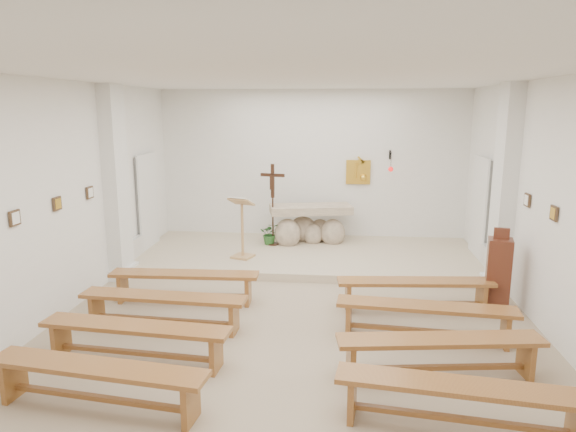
# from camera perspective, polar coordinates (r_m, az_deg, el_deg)

# --- Properties ---
(ground) EXTENTS (7.00, 10.00, 0.00)m
(ground) POSITION_cam_1_polar(r_m,az_deg,el_deg) (7.48, 0.46, -12.47)
(ground) COLOR tan
(ground) RESTS_ON ground
(wall_left) EXTENTS (0.02, 10.00, 3.50)m
(wall_left) POSITION_cam_1_polar(r_m,az_deg,el_deg) (8.04, -25.11, 1.21)
(wall_left) COLOR white
(wall_left) RESTS_ON ground
(wall_right) EXTENTS (0.02, 10.00, 3.50)m
(wall_right) POSITION_cam_1_polar(r_m,az_deg,el_deg) (7.48, 28.16, 0.19)
(wall_right) COLOR white
(wall_right) RESTS_ON ground
(wall_back) EXTENTS (7.00, 0.02, 3.50)m
(wall_back) POSITION_cam_1_polar(r_m,az_deg,el_deg) (11.86, 2.71, 5.45)
(wall_back) COLOR white
(wall_back) RESTS_ON ground
(ceiling) EXTENTS (7.00, 10.00, 0.02)m
(ceiling) POSITION_cam_1_polar(r_m,az_deg,el_deg) (6.82, 0.52, 15.29)
(ceiling) COLOR silver
(ceiling) RESTS_ON wall_back
(sanctuary_platform) EXTENTS (6.98, 3.00, 0.15)m
(sanctuary_platform) POSITION_cam_1_polar(r_m,az_deg,el_deg) (10.73, 2.20, -4.38)
(sanctuary_platform) COLOR #C1B094
(sanctuary_platform) RESTS_ON ground
(pilaster_left) EXTENTS (0.26, 0.55, 3.50)m
(pilaster_left) POSITION_cam_1_polar(r_m,az_deg,el_deg) (9.74, -18.55, 3.41)
(pilaster_left) COLOR white
(pilaster_left) RESTS_ON ground
(pilaster_right) EXTENTS (0.26, 0.55, 3.50)m
(pilaster_right) POSITION_cam_1_polar(r_m,az_deg,el_deg) (9.30, 22.89, 2.71)
(pilaster_right) COLOR white
(pilaster_right) RESTS_ON ground
(gold_wall_relief) EXTENTS (0.55, 0.04, 0.55)m
(gold_wall_relief) POSITION_cam_1_polar(r_m,az_deg,el_deg) (11.84, 7.80, 4.85)
(gold_wall_relief) COLOR gold
(gold_wall_relief) RESTS_ON wall_back
(sanctuary_lamp) EXTENTS (0.11, 0.36, 0.44)m
(sanctuary_lamp) POSITION_cam_1_polar(r_m,az_deg,el_deg) (11.61, 11.33, 5.39)
(sanctuary_lamp) COLOR black
(sanctuary_lamp) RESTS_ON wall_back
(station_frame_left_front) EXTENTS (0.03, 0.20, 0.20)m
(station_frame_left_front) POSITION_cam_1_polar(r_m,az_deg,el_deg) (7.38, -28.09, -0.20)
(station_frame_left_front) COLOR #47311F
(station_frame_left_front) RESTS_ON wall_left
(station_frame_left_mid) EXTENTS (0.03, 0.20, 0.20)m
(station_frame_left_mid) POSITION_cam_1_polar(r_m,az_deg,el_deg) (8.21, -24.27, 1.26)
(station_frame_left_mid) COLOR #47311F
(station_frame_left_mid) RESTS_ON wall_left
(station_frame_left_rear) EXTENTS (0.03, 0.20, 0.20)m
(station_frame_left_rear) POSITION_cam_1_polar(r_m,az_deg,el_deg) (9.07, -21.16, 2.45)
(station_frame_left_rear) COLOR #47311F
(station_frame_left_rear) RESTS_ON wall_left
(station_frame_right_mid) EXTENTS (0.03, 0.20, 0.20)m
(station_frame_right_mid) POSITION_cam_1_polar(r_m,az_deg,el_deg) (7.66, 27.44, 0.27)
(station_frame_right_mid) COLOR #47311F
(station_frame_right_mid) RESTS_ON wall_right
(station_frame_right_rear) EXTENTS (0.03, 0.20, 0.20)m
(station_frame_right_rear) POSITION_cam_1_polar(r_m,az_deg,el_deg) (8.58, 25.04, 1.62)
(station_frame_right_rear) COLOR #47311F
(station_frame_right_rear) RESTS_ON wall_right
(radiator_left) EXTENTS (0.10, 0.85, 0.52)m
(radiator_left) POSITION_cam_1_polar(r_m,az_deg,el_deg) (10.69, -16.80, -3.87)
(radiator_left) COLOR silver
(radiator_left) RESTS_ON ground
(radiator_right) EXTENTS (0.10, 0.85, 0.52)m
(radiator_right) POSITION_cam_1_polar(r_m,az_deg,el_deg) (10.28, 21.42, -4.82)
(radiator_right) COLOR silver
(radiator_right) RESTS_ON ground
(altar) EXTENTS (1.88, 1.05, 0.92)m
(altar) POSITION_cam_1_polar(r_m,az_deg,el_deg) (11.39, 2.41, -1.19)
(altar) COLOR beige
(altar) RESTS_ON sanctuary_platform
(lectern) EXTENTS (0.54, 0.49, 1.26)m
(lectern) POSITION_cam_1_polar(r_m,az_deg,el_deg) (10.18, -5.15, -1.28)
(lectern) COLOR tan
(lectern) RESTS_ON sanctuary_platform
(crucifix_stand) EXTENTS (0.53, 0.23, 1.77)m
(crucifix_stand) POSITION_cam_1_polar(r_m,az_deg,el_deg) (11.03, -1.72, 1.94)
(crucifix_stand) COLOR #372011
(crucifix_stand) RESTS_ON sanctuary_platform
(potted_plant) EXTENTS (0.47, 0.42, 0.48)m
(potted_plant) POSITION_cam_1_polar(r_m,az_deg,el_deg) (11.24, -2.00, -1.97)
(potted_plant) COLOR #296026
(potted_plant) RESTS_ON sanctuary_platform
(donation_pedestal) EXTENTS (0.42, 0.42, 1.31)m
(donation_pedestal) POSITION_cam_1_polar(r_m,az_deg,el_deg) (8.61, 22.31, -5.96)
(donation_pedestal) COLOR #562C18
(donation_pedestal) RESTS_ON ground
(bench_left_front) EXTENTS (2.39, 0.46, 0.50)m
(bench_left_front) POSITION_cam_1_polar(r_m,az_deg,el_deg) (8.47, -11.42, -6.98)
(bench_left_front) COLOR #95612B
(bench_left_front) RESTS_ON ground
(bench_right_front) EXTENTS (2.40, 0.58, 0.50)m
(bench_right_front) POSITION_cam_1_polar(r_m,az_deg,el_deg) (8.20, 13.93, -7.75)
(bench_right_front) COLOR #95612B
(bench_right_front) RESTS_ON ground
(bench_left_second) EXTENTS (2.40, 0.51, 0.50)m
(bench_left_second) POSITION_cam_1_polar(r_m,az_deg,el_deg) (7.57, -13.67, -9.42)
(bench_left_second) COLOR #95612B
(bench_left_second) RESTS_ON ground
(bench_right_second) EXTENTS (2.40, 0.59, 0.50)m
(bench_right_second) POSITION_cam_1_polar(r_m,az_deg,el_deg) (7.27, 15.04, -10.42)
(bench_right_second) COLOR #95612B
(bench_right_second) RESTS_ON ground
(bench_left_third) EXTENTS (2.40, 0.59, 0.50)m
(bench_left_third) POSITION_cam_1_polar(r_m,az_deg,el_deg) (6.70, -16.57, -12.47)
(bench_left_third) COLOR #95612B
(bench_left_third) RESTS_ON ground
(bench_right_third) EXTENTS (2.41, 0.70, 0.50)m
(bench_right_third) POSITION_cam_1_polar(r_m,az_deg,el_deg) (6.36, 16.50, -13.86)
(bench_right_third) COLOR #95612B
(bench_right_third) RESTS_ON ground
(bench_left_fourth) EXTENTS (2.41, 0.68, 0.50)m
(bench_left_fourth) POSITION_cam_1_polar(r_m,az_deg,el_deg) (5.88, -20.41, -16.35)
(bench_left_fourth) COLOR #95612B
(bench_left_fourth) RESTS_ON ground
(bench_right_fourth) EXTENTS (2.41, 0.67, 0.50)m
(bench_right_fourth) POSITION_cam_1_polar(r_m,az_deg,el_deg) (5.48, 18.51, -18.41)
(bench_right_fourth) COLOR #95612B
(bench_right_fourth) RESTS_ON ground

